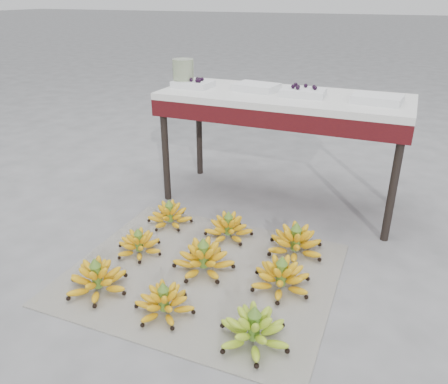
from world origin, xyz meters
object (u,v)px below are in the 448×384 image
at_px(bunch_front_center, 164,302).
at_px(bunch_mid_center, 204,259).
at_px(bunch_mid_left, 139,244).
at_px(tray_left, 256,87).
at_px(glass_jar, 183,73).
at_px(bunch_back_center, 229,228).
at_px(bunch_front_left, 97,279).
at_px(bunch_front_right, 254,330).
at_px(tray_far_left, 193,84).
at_px(newspaper_mat, 203,273).
at_px(bunch_mid_right, 281,277).
at_px(bunch_back_left, 170,215).
at_px(tray_far_right, 377,99).
at_px(tray_right, 303,92).
at_px(vendor_table, 283,107).
at_px(bunch_back_right, 295,242).

height_order(bunch_front_center, bunch_mid_center, bunch_mid_center).
relative_size(bunch_mid_left, bunch_mid_center, 0.79).
height_order(tray_left, glass_jar, glass_jar).
bearing_deg(bunch_front_center, bunch_back_center, 100.79).
bearing_deg(bunch_mid_left, bunch_front_left, -75.82).
relative_size(bunch_front_center, bunch_front_right, 0.91).
bearing_deg(tray_far_left, bunch_front_left, -85.38).
xyz_separation_m(bunch_front_left, tray_left, (0.30, 1.27, 0.66)).
height_order(newspaper_mat, bunch_back_center, bunch_back_center).
relative_size(bunch_front_right, bunch_mid_center, 0.88).
relative_size(bunch_mid_right, bunch_back_left, 1.10).
bearing_deg(bunch_front_right, bunch_back_center, 128.88).
height_order(bunch_back_center, tray_far_right, tray_far_right).
height_order(bunch_mid_center, tray_left, tray_left).
bearing_deg(tray_right, bunch_mid_left, -124.24).
distance_m(bunch_front_left, bunch_front_right, 0.77).
distance_m(tray_right, tray_far_right, 0.41).
distance_m(newspaper_mat, glass_jar, 1.32).
bearing_deg(tray_left, vendor_table, -7.92).
bearing_deg(bunch_back_center, bunch_mid_center, -90.36).
relative_size(bunch_front_center, glass_jar, 1.79).
bearing_deg(tray_far_right, bunch_mid_center, -125.99).
bearing_deg(tray_far_left, bunch_back_left, -80.50).
bearing_deg(vendor_table, bunch_back_right, -65.50).
height_order(bunch_back_right, tray_far_right, tray_far_right).
bearing_deg(vendor_table, bunch_mid_right, -72.71).
height_order(bunch_front_right, tray_right, tray_right).
relative_size(newspaper_mat, bunch_front_right, 3.80).
height_order(bunch_front_center, glass_jar, glass_jar).
distance_m(bunch_front_left, tray_right, 1.52).
bearing_deg(tray_far_right, tray_left, 175.69).
relative_size(newspaper_mat, bunch_front_center, 4.16).
relative_size(bunch_back_left, tray_far_right, 1.19).
xyz_separation_m(bunch_back_left, tray_left, (0.31, 0.58, 0.67)).
bearing_deg(newspaper_mat, bunch_front_right, -41.68).
relative_size(bunch_back_center, tray_right, 1.06).
distance_m(bunch_back_left, tray_left, 0.94).
distance_m(tray_far_left, glass_jar, 0.10).
height_order(bunch_back_left, glass_jar, glass_jar).
relative_size(bunch_front_center, bunch_mid_left, 1.03).
relative_size(bunch_mid_left, glass_jar, 1.75).
xyz_separation_m(newspaper_mat, tray_far_left, (-0.48, 0.90, 0.72)).
relative_size(vendor_table, tray_right, 5.70).
bearing_deg(glass_jar, tray_right, 0.82).
relative_size(bunch_back_right, glass_jar, 2.32).
height_order(bunch_mid_left, tray_right, tray_right).
height_order(bunch_front_center, tray_far_right, tray_far_right).
height_order(bunch_front_center, bunch_back_right, bunch_back_right).
height_order(bunch_back_center, tray_left, tray_left).
xyz_separation_m(vendor_table, tray_right, (0.12, -0.01, 0.10)).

